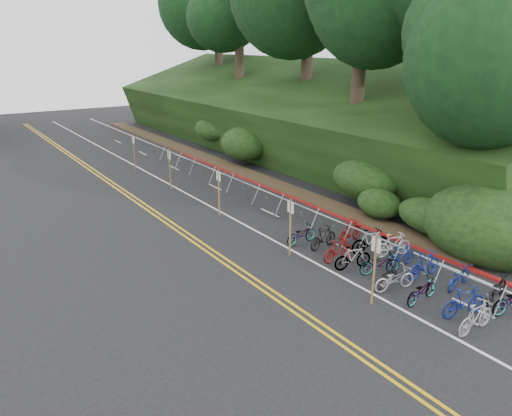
{
  "coord_description": "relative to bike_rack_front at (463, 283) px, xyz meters",
  "views": [
    {
      "loc": [
        -11.38,
        -10.39,
        8.58
      ],
      "look_at": [
        0.77,
        7.82,
        1.3
      ],
      "focal_mm": 35.0,
      "sensor_mm": 36.0,
      "label": 1
    }
  ],
  "objects": [
    {
      "name": "bike_racks_rest",
      "position": [
        0.02,
        14.59,
        0.06
      ],
      "size": [
        1.14,
        23.0,
        1.17
      ],
      "color": "gray",
      "rests_on": "ground"
    },
    {
      "name": "signposts_rest",
      "position": [
        -2.38,
        15.59,
        0.63
      ],
      "size": [
        0.08,
        18.4,
        2.5
      ],
      "color": "brown",
      "rests_on": "ground"
    },
    {
      "name": "embankment",
      "position": [
        9.98,
        20.62,
        1.77
      ],
      "size": [
        14.3,
        48.14,
        9.11
      ],
      "color": "black",
      "rests_on": "ground"
    },
    {
      "name": "road_markings",
      "position": [
        -2.34,
        11.68,
        -0.8
      ],
      "size": [
        7.47,
        80.0,
        0.01
      ],
      "color": "gold",
      "rests_on": "ground"
    },
    {
      "name": "signpost_near",
      "position": [
        -2.53,
        1.72,
        0.65
      ],
      "size": [
        0.08,
        0.4,
        2.53
      ],
      "color": "brown",
      "rests_on": "ground"
    },
    {
      "name": "red_curb",
      "position": [
        2.72,
        13.59,
        -0.75
      ],
      "size": [
        0.25,
        28.0,
        0.1
      ],
      "primitive_type": "cube",
      "color": "maroon",
      "rests_on": "ground"
    },
    {
      "name": "ground",
      "position": [
        -2.98,
        1.59,
        -0.8
      ],
      "size": [
        120.0,
        120.0,
        0.0
      ],
      "primitive_type": "plane",
      "color": "black",
      "rests_on": "ground"
    },
    {
      "name": "bike_rack_front",
      "position": [
        0.0,
        0.0,
        0.0
      ],
      "size": [
        1.11,
        2.6,
        1.11
      ],
      "color": "gray",
      "rests_on": "ground"
    },
    {
      "name": "bike_valet",
      "position": [
        -0.03,
        2.57,
        -0.31
      ],
      "size": [
        3.28,
        10.49,
        1.09
      ],
      "color": "#9E9EA3",
      "rests_on": "ground"
    },
    {
      "name": "bike_front",
      "position": [
        -1.19,
        2.34,
        -0.39
      ],
      "size": [
        0.87,
        1.63,
        0.81
      ],
      "primitive_type": "imported",
      "rotation": [
        0.0,
        0.0,
        1.8
      ],
      "color": "black",
      "rests_on": "ground"
    },
    {
      "name": "tree_cluster",
      "position": [
        6.78,
        23.62,
        10.17
      ],
      "size": [
        31.98,
        53.65,
        17.54
      ],
      "color": "#2D2319",
      "rests_on": "ground"
    }
  ]
}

